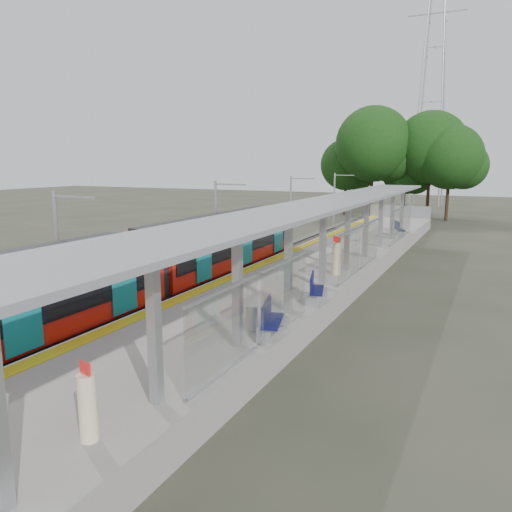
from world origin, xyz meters
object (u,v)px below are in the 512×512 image
(info_pillar_near, at_px, (88,407))
(bench_far, at_px, (399,228))
(bench_near, at_px, (270,318))
(bench_mid, at_px, (315,288))
(litter_bin, at_px, (252,318))
(train, at_px, (142,269))
(info_pillar_far, at_px, (336,258))

(info_pillar_near, bearing_deg, bench_far, 104.91)
(bench_near, height_order, bench_mid, bench_near)
(bench_mid, distance_m, info_pillar_near, 11.50)
(bench_mid, height_order, litter_bin, bench_mid)
(bench_far, bearing_deg, bench_near, -111.22)
(train, xyz_separation_m, litter_bin, (6.25, -2.25, -0.63))
(train, relative_size, info_pillar_near, 16.78)
(info_pillar_far, bearing_deg, train, -120.91)
(bench_mid, relative_size, bench_far, 0.98)
(bench_mid, relative_size, litter_bin, 2.02)
(bench_far, bearing_deg, info_pillar_near, -112.75)
(bench_near, distance_m, bench_far, 24.22)
(bench_far, height_order, litter_bin, bench_far)
(info_pillar_far, bearing_deg, bench_mid, -71.42)
(train, xyz_separation_m, info_pillar_near, (6.27, -9.60, -0.34))
(train, distance_m, info_pillar_near, 11.47)
(bench_mid, distance_m, info_pillar_far, 5.15)
(bench_near, relative_size, bench_far, 1.03)
(train, height_order, info_pillar_far, train)
(info_pillar_far, distance_m, litter_bin, 9.25)
(bench_near, distance_m, bench_mid, 4.39)
(info_pillar_far, bearing_deg, litter_bin, -79.24)
(info_pillar_near, bearing_deg, bench_near, 99.71)
(bench_mid, bearing_deg, train, 178.96)
(info_pillar_near, xyz_separation_m, litter_bin, (-0.02, 7.35, -0.29))
(bench_far, xyz_separation_m, info_pillar_near, (-0.49, -31.31, 0.11))
(train, relative_size, bench_far, 15.98)
(bench_near, bearing_deg, bench_mid, 74.61)
(bench_far, bearing_deg, train, -129.13)
(info_pillar_far, bearing_deg, bench_near, -74.57)
(bench_near, bearing_deg, litter_bin, 145.84)
(train, relative_size, info_pillar_far, 14.43)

